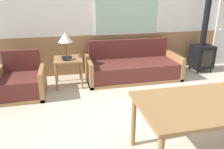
{
  "coord_description": "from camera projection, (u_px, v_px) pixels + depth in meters",
  "views": [
    {
      "loc": [
        -1.61,
        -2.42,
        1.84
      ],
      "look_at": [
        -0.83,
        1.02,
        0.52
      ],
      "focal_mm": 35.0,
      "sensor_mm": 36.0,
      "label": 1
    }
  ],
  "objects": [
    {
      "name": "dining_table",
      "position": [
        220.0,
        106.0,
        2.43
      ],
      "size": [
        1.86,
        0.89,
        0.74
      ],
      "color": "olive",
      "rests_on": "ground_plane"
    },
    {
      "name": "armchair",
      "position": [
        22.0,
        83.0,
        4.11
      ],
      "size": [
        0.85,
        0.8,
        0.82
      ],
      "rotation": [
        0.0,
        0.0,
        0.2
      ],
      "color": "#9E7042",
      "rests_on": "ground_plane"
    },
    {
      "name": "couch",
      "position": [
        133.0,
        68.0,
        4.95
      ],
      "size": [
        2.07,
        0.89,
        0.83
      ],
      "color": "#9E7042",
      "rests_on": "ground_plane"
    },
    {
      "name": "wood_stove",
      "position": [
        203.0,
        47.0,
        5.33
      ],
      "size": [
        0.46,
        0.45,
        2.31
      ],
      "color": "black",
      "rests_on": "ground_plane"
    },
    {
      "name": "book_stack",
      "position": [
        67.0,
        58.0,
        4.36
      ],
      "size": [
        0.21,
        0.17,
        0.07
      ],
      "color": "black",
      "rests_on": "side_table"
    },
    {
      "name": "wall_back",
      "position": [
        131.0,
        15.0,
        5.12
      ],
      "size": [
        7.2,
        0.09,
        2.7
      ],
      "color": "#996B42",
      "rests_on": "ground_plane"
    },
    {
      "name": "side_table",
      "position": [
        68.0,
        63.0,
        4.5
      ],
      "size": [
        0.56,
        0.56,
        0.59
      ],
      "color": "#9E7042",
      "rests_on": "ground_plane"
    },
    {
      "name": "ground_plane",
      "position": [
        183.0,
        127.0,
        3.19
      ],
      "size": [
        16.0,
        16.0,
        0.0
      ],
      "primitive_type": "plane",
      "color": "beige"
    },
    {
      "name": "table_lamp",
      "position": [
        65.0,
        38.0,
        4.41
      ],
      "size": [
        0.3,
        0.3,
        0.51
      ],
      "color": "#4C3823",
      "rests_on": "side_table"
    }
  ]
}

